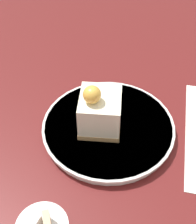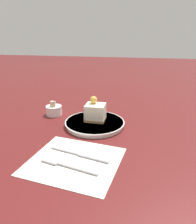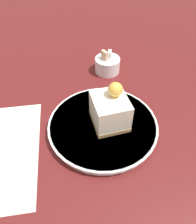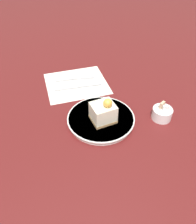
# 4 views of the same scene
# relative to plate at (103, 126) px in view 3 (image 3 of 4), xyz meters

# --- Properties ---
(ground_plane) EXTENTS (4.00, 4.00, 0.00)m
(ground_plane) POSITION_rel_plate_xyz_m (-0.01, 0.02, -0.01)
(ground_plane) COLOR #5B1919
(plate) EXTENTS (0.21, 0.21, 0.02)m
(plate) POSITION_rel_plate_xyz_m (0.00, 0.00, 0.00)
(plate) COLOR silver
(plate) RESTS_ON ground_plane
(cake_slice) EXTENTS (0.07, 0.07, 0.09)m
(cake_slice) POSITION_rel_plate_xyz_m (0.01, 0.00, 0.04)
(cake_slice) COLOR #AD8451
(cake_slice) RESTS_ON plate
(sugar_bowl) EXTENTS (0.06, 0.06, 0.06)m
(sugar_bowl) POSITION_rel_plate_xyz_m (0.07, 0.18, 0.01)
(sugar_bowl) COLOR white
(sugar_bowl) RESTS_ON ground_plane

